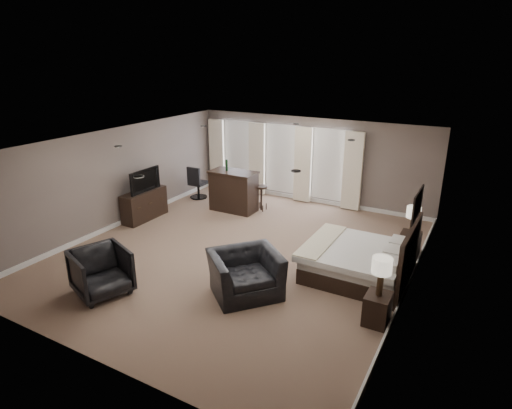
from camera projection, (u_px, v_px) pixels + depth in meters
The scene contains 16 objects.
room at pixel (240, 200), 9.54m from camera, with size 7.60×8.60×2.64m.
window_bay at pixel (280, 161), 13.42m from camera, with size 5.25×0.20×2.30m.
bed at pixel (353, 246), 8.78m from camera, with size 2.03×1.93×1.29m, color silver.
nightstand_near at pixel (377, 309), 7.30m from camera, with size 0.41×0.50×0.54m, color black.
nightstand_far at pixel (409, 245), 9.68m from camera, with size 0.43×0.53×0.57m, color black.
lamp_near at pixel (381, 277), 7.09m from camera, with size 0.34×0.34×0.69m, color beige.
lamp_far at pixel (413, 220), 9.48m from camera, with size 0.31×0.31×0.64m, color beige.
wall_art at pixel (417, 205), 7.89m from camera, with size 0.04×0.96×0.56m, color slate.
dresser at pixel (144, 205), 11.89m from camera, with size 0.45×1.41×0.82m, color black.
tv at pixel (143, 188), 11.73m from camera, with size 1.09×0.63×0.14m, color black.
armchair_near at pixel (245, 267), 8.11m from camera, with size 1.29×0.84×1.13m, color black.
armchair_far at pixel (101, 270), 8.13m from camera, with size 0.97×0.91×1.00m, color black.
bar_counter at pixel (234, 191), 12.47m from camera, with size 1.37×0.71×1.20m, color black.
bar_stool_left at pixel (229, 185), 13.72m from camera, with size 0.37×0.37×0.78m, color black.
bar_stool_right at pixel (261, 198), 12.55m from camera, with size 0.35×0.35×0.75m, color black.
desk_chair at pixel (198, 182), 13.57m from camera, with size 0.54×0.54×1.06m, color black.
Camera 1 is at (4.71, -7.71, 4.39)m, focal length 30.00 mm.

